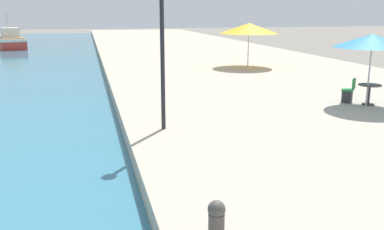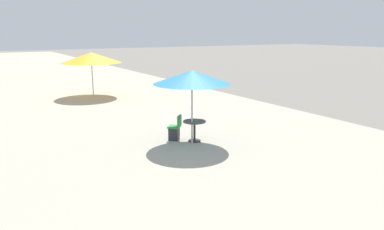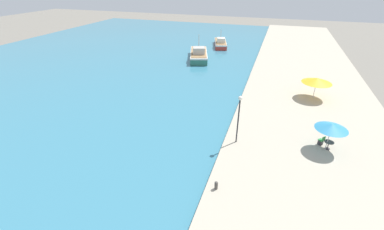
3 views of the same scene
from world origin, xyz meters
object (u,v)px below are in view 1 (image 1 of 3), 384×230
at_px(mooring_bollard, 216,220).
at_px(cafe_table, 369,90).
at_px(lamppost, 162,19).
at_px(fishing_boat_mid, 9,41).
at_px(cafe_umbrella_white, 249,28).
at_px(cafe_umbrella_pink, 372,41).
at_px(cafe_chair_left, 348,94).

bearing_deg(mooring_bollard, cafe_table, 43.73).
bearing_deg(lamppost, mooring_bollard, -93.04).
distance_m(fishing_boat_mid, mooring_bollard, 44.07).
relative_size(fishing_boat_mid, cafe_table, 10.32).
bearing_deg(mooring_bollard, cafe_umbrella_white, 67.73).
xyz_separation_m(cafe_umbrella_pink, cafe_umbrella_white, (-0.19, 11.28, -0.01)).
distance_m(fishing_boat_mid, cafe_chair_left, 38.75).
distance_m(fishing_boat_mid, lamppost, 38.11).
bearing_deg(cafe_table, lamppost, -169.51).
height_order(mooring_bollard, lamppost, lamppost).
distance_m(cafe_umbrella_pink, mooring_bollard, 11.17).
height_order(cafe_umbrella_white, mooring_bollard, cafe_umbrella_white).
xyz_separation_m(fishing_boat_mid, lamppost, (9.84, -36.71, 2.83)).
height_order(cafe_umbrella_pink, cafe_chair_left, cafe_umbrella_pink).
bearing_deg(lamppost, cafe_table, 10.49).
distance_m(cafe_umbrella_pink, cafe_table, 1.79).
distance_m(cafe_umbrella_white, lamppost, 14.62).
xyz_separation_m(cafe_table, lamppost, (-7.78, -1.44, 2.56)).
bearing_deg(fishing_boat_mid, cafe_chair_left, -79.34).
relative_size(cafe_umbrella_pink, cafe_table, 3.30).
relative_size(cafe_umbrella_pink, cafe_chair_left, 2.90).
xyz_separation_m(cafe_table, mooring_bollard, (-8.11, -7.76, -0.18)).
distance_m(cafe_umbrella_white, cafe_table, 11.29).
xyz_separation_m(cafe_umbrella_pink, mooring_bollard, (-7.93, -7.62, -1.96)).
bearing_deg(mooring_bollard, cafe_chair_left, 47.43).
relative_size(fishing_boat_mid, cafe_chair_left, 9.07).
height_order(fishing_boat_mid, lamppost, lamppost).
relative_size(cafe_table, mooring_bollard, 1.22).
bearing_deg(cafe_chair_left, mooring_bollard, -178.65).
relative_size(cafe_umbrella_pink, mooring_bollard, 4.03).
distance_m(mooring_bollard, lamppost, 6.90).
bearing_deg(cafe_umbrella_white, fishing_boat_mid, 125.55).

